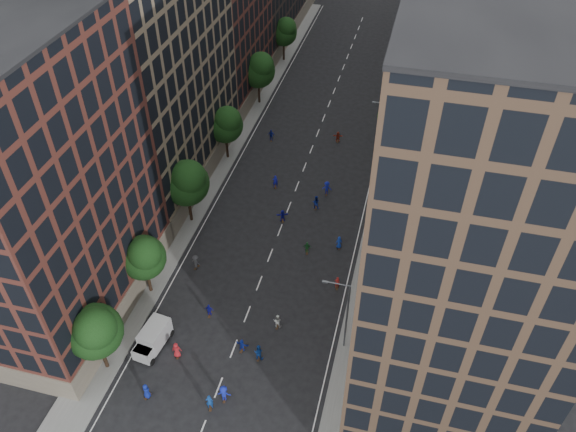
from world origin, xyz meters
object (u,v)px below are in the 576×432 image
object	(u,v)px
skater_0	(146,391)
cargo_van	(153,338)
streetlamp_far	(386,129)
streetlamp_near	(345,313)
skater_2	(258,352)
skater_1	(210,402)

from	to	relation	value
skater_0	cargo_van	bearing A→B (deg)	-53.00
streetlamp_far	cargo_van	world-z (taller)	streetlamp_far
streetlamp_near	streetlamp_far	bearing A→B (deg)	90.00
streetlamp_near	skater_2	bearing A→B (deg)	-155.65
cargo_van	skater_0	xyz separation A→B (m)	(1.75, -5.35, -0.38)
streetlamp_near	streetlamp_far	size ratio (longest dim) A/B	1.00
skater_0	skater_1	distance (m)	6.02
streetlamp_far	skater_2	world-z (taller)	streetlamp_far
cargo_van	skater_1	size ratio (longest dim) A/B	2.55
skater_0	streetlamp_near	bearing A→B (deg)	-129.75
skater_0	skater_2	bearing A→B (deg)	-124.39
streetlamp_near	skater_0	distance (m)	19.68
streetlamp_near	skater_0	size ratio (longest dim) A/B	5.10
skater_1	streetlamp_far	bearing A→B (deg)	-122.06
streetlamp_far	cargo_van	size ratio (longest dim) A/B	1.91
streetlamp_far	skater_0	distance (m)	46.23
cargo_van	skater_0	world-z (taller)	cargo_van
cargo_van	skater_0	bearing A→B (deg)	-64.67
skater_1	streetlamp_near	bearing A→B (deg)	-155.58
cargo_van	skater_1	world-z (taller)	cargo_van
skater_1	skater_0	bearing A→B (deg)	-14.64
streetlamp_far	skater_2	distance (m)	37.48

